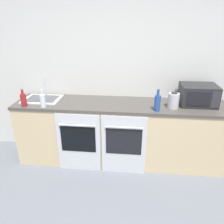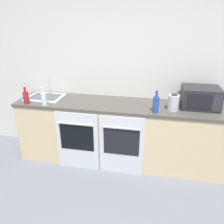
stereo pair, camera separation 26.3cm
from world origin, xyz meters
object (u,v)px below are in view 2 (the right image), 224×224
object	(u,v)px
bottle_red	(26,97)
kettle	(173,102)
bottle_blue	(156,104)
sink	(45,97)
microwave	(200,97)
oven_right	(121,146)
oven_left	(77,141)
bottle_clear	(44,98)

from	to	relation	value
bottle_red	kettle	bearing A→B (deg)	4.08
bottle_blue	sink	distance (m)	1.68
microwave	sink	distance (m)	2.24
sink	oven_right	bearing A→B (deg)	-16.54
bottle_blue	kettle	bearing A→B (deg)	28.64
oven_right	sink	size ratio (longest dim) A/B	1.66
bottle_blue	microwave	bearing A→B (deg)	26.20
oven_right	kettle	world-z (taller)	kettle
oven_right	bottle_blue	size ratio (longest dim) A/B	3.04
oven_left	kettle	distance (m)	1.42
bottle_blue	oven_left	bearing A→B (deg)	-174.05
oven_right	bottle_clear	xyz separation A→B (m)	(-1.11, 0.08, 0.58)
bottle_red	sink	bearing A→B (deg)	63.32
oven_left	kettle	world-z (taller)	kettle
oven_left	kettle	bearing A→B (deg)	10.32
oven_right	microwave	bearing A→B (deg)	21.57
bottle_clear	microwave	bearing A→B (deg)	8.49
bottle_blue	kettle	xyz separation A→B (m)	(0.22, 0.12, -0.01)
bottle_red	bottle_blue	world-z (taller)	bottle_blue
oven_left	sink	world-z (taller)	sink
oven_right	microwave	xyz separation A→B (m)	(1.00, 0.39, 0.63)
oven_right	bottle_clear	size ratio (longest dim) A/B	3.57
oven_left	sink	distance (m)	0.87
kettle	sink	bearing A→B (deg)	175.83
oven_left	microwave	distance (m)	1.79
bottle_clear	bottle_red	bearing A→B (deg)	178.44
oven_left	bottle_blue	bearing A→B (deg)	5.95
oven_right	sink	world-z (taller)	sink
oven_left	oven_right	distance (m)	0.63
bottle_blue	kettle	world-z (taller)	bottle_blue
oven_right	bottle_red	distance (m)	1.50
bottle_red	kettle	size ratio (longest dim) A/B	1.10
oven_right	kettle	xyz separation A→B (m)	(0.64, 0.23, 0.59)
kettle	bottle_red	bearing A→B (deg)	-175.92
bottle_clear	kettle	world-z (taller)	bottle_clear
oven_left	bottle_red	distance (m)	0.96
oven_left	sink	size ratio (longest dim) A/B	1.66
oven_left	microwave	xyz separation A→B (m)	(1.63, 0.39, 0.63)
sink	bottle_red	bearing A→B (deg)	-116.68
oven_right	bottle_blue	xyz separation A→B (m)	(0.42, 0.11, 0.60)
kettle	sink	world-z (taller)	sink
oven_right	sink	bearing A→B (deg)	163.46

